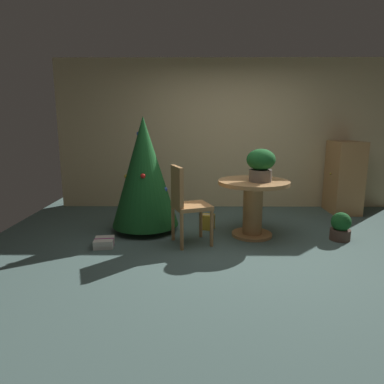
{
  "coord_description": "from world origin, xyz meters",
  "views": [
    {
      "loc": [
        -0.57,
        -3.91,
        1.51
      ],
      "look_at": [
        -0.61,
        0.24,
        0.66
      ],
      "focal_mm": 31.67,
      "sensor_mm": 36.0,
      "label": 1
    }
  ],
  "objects_px": {
    "round_dining_table": "(253,200)",
    "gift_box_cream": "(104,243)",
    "flower_vase": "(261,164)",
    "wooden_chair_left": "(186,201)",
    "holiday_tree": "(144,172)",
    "potted_plant": "(341,227)",
    "gift_box_gold": "(208,222)",
    "wooden_cabinet": "(344,177)"
  },
  "relations": [
    {
      "from": "wooden_chair_left",
      "to": "holiday_tree",
      "type": "bearing_deg",
      "value": 136.19
    },
    {
      "from": "wooden_cabinet",
      "to": "gift_box_cream",
      "type": "bearing_deg",
      "value": -155.07
    },
    {
      "from": "round_dining_table",
      "to": "gift_box_cream",
      "type": "bearing_deg",
      "value": -167.27
    },
    {
      "from": "holiday_tree",
      "to": "potted_plant",
      "type": "xyz_separation_m",
      "value": [
        2.61,
        -0.4,
        -0.67
      ]
    },
    {
      "from": "holiday_tree",
      "to": "potted_plant",
      "type": "bearing_deg",
      "value": -8.67
    },
    {
      "from": "wooden_chair_left",
      "to": "flower_vase",
      "type": "bearing_deg",
      "value": 15.08
    },
    {
      "from": "wooden_chair_left",
      "to": "gift_box_cream",
      "type": "bearing_deg",
      "value": -174.03
    },
    {
      "from": "potted_plant",
      "to": "gift_box_cream",
      "type": "bearing_deg",
      "value": -174.85
    },
    {
      "from": "wooden_cabinet",
      "to": "potted_plant",
      "type": "distance_m",
      "value": 1.61
    },
    {
      "from": "flower_vase",
      "to": "wooden_chair_left",
      "type": "distance_m",
      "value": 1.09
    },
    {
      "from": "gift_box_gold",
      "to": "wooden_cabinet",
      "type": "bearing_deg",
      "value": 22.6
    },
    {
      "from": "round_dining_table",
      "to": "holiday_tree",
      "type": "distance_m",
      "value": 1.54
    },
    {
      "from": "flower_vase",
      "to": "wooden_chair_left",
      "type": "xyz_separation_m",
      "value": [
        -0.96,
        -0.26,
        -0.44
      ]
    },
    {
      "from": "flower_vase",
      "to": "wooden_cabinet",
      "type": "height_order",
      "value": "wooden_cabinet"
    },
    {
      "from": "round_dining_table",
      "to": "potted_plant",
      "type": "relative_size",
      "value": 2.54
    },
    {
      "from": "round_dining_table",
      "to": "gift_box_cream",
      "type": "relative_size",
      "value": 3.24
    },
    {
      "from": "holiday_tree",
      "to": "potted_plant",
      "type": "distance_m",
      "value": 2.73
    },
    {
      "from": "flower_vase",
      "to": "potted_plant",
      "type": "height_order",
      "value": "flower_vase"
    },
    {
      "from": "flower_vase",
      "to": "gift_box_gold",
      "type": "bearing_deg",
      "value": 151.49
    },
    {
      "from": "wooden_chair_left",
      "to": "gift_box_cream",
      "type": "height_order",
      "value": "wooden_chair_left"
    },
    {
      "from": "round_dining_table",
      "to": "wooden_cabinet",
      "type": "distance_m",
      "value": 2.17
    },
    {
      "from": "gift_box_gold",
      "to": "potted_plant",
      "type": "bearing_deg",
      "value": -14.71
    },
    {
      "from": "round_dining_table",
      "to": "wooden_cabinet",
      "type": "bearing_deg",
      "value": 35.94
    },
    {
      "from": "wooden_chair_left",
      "to": "gift_box_gold",
      "type": "distance_m",
      "value": 0.82
    },
    {
      "from": "flower_vase",
      "to": "holiday_tree",
      "type": "distance_m",
      "value": 1.59
    },
    {
      "from": "round_dining_table",
      "to": "holiday_tree",
      "type": "height_order",
      "value": "holiday_tree"
    },
    {
      "from": "gift_box_gold",
      "to": "wooden_cabinet",
      "type": "height_order",
      "value": "wooden_cabinet"
    },
    {
      "from": "gift_box_cream",
      "to": "wooden_cabinet",
      "type": "height_order",
      "value": "wooden_cabinet"
    },
    {
      "from": "gift_box_cream",
      "to": "potted_plant",
      "type": "distance_m",
      "value": 3.05
    },
    {
      "from": "flower_vase",
      "to": "gift_box_cream",
      "type": "bearing_deg",
      "value": -169.52
    },
    {
      "from": "round_dining_table",
      "to": "flower_vase",
      "type": "height_order",
      "value": "flower_vase"
    },
    {
      "from": "flower_vase",
      "to": "wooden_cabinet",
      "type": "distance_m",
      "value": 2.18
    },
    {
      "from": "flower_vase",
      "to": "potted_plant",
      "type": "xyz_separation_m",
      "value": [
        1.06,
        -0.09,
        -0.82
      ]
    },
    {
      "from": "holiday_tree",
      "to": "wooden_chair_left",
      "type": "bearing_deg",
      "value": -43.81
    },
    {
      "from": "holiday_tree",
      "to": "gift_box_cream",
      "type": "height_order",
      "value": "holiday_tree"
    },
    {
      "from": "gift_box_cream",
      "to": "gift_box_gold",
      "type": "height_order",
      "value": "gift_box_gold"
    },
    {
      "from": "wooden_cabinet",
      "to": "potted_plant",
      "type": "bearing_deg",
      "value": -113.51
    },
    {
      "from": "round_dining_table",
      "to": "gift_box_cream",
      "type": "distance_m",
      "value": 2.0
    },
    {
      "from": "gift_box_gold",
      "to": "flower_vase",
      "type": "bearing_deg",
      "value": -28.51
    },
    {
      "from": "flower_vase",
      "to": "holiday_tree",
      "type": "height_order",
      "value": "holiday_tree"
    },
    {
      "from": "flower_vase",
      "to": "wooden_chair_left",
      "type": "height_order",
      "value": "flower_vase"
    },
    {
      "from": "flower_vase",
      "to": "wooden_chair_left",
      "type": "bearing_deg",
      "value": -164.92
    }
  ]
}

